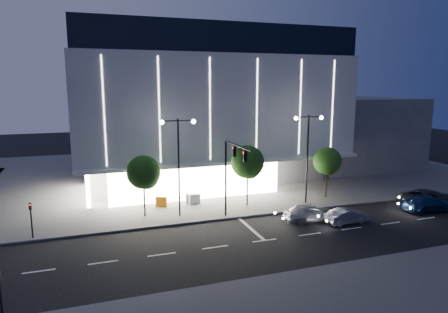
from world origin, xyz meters
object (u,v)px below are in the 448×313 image
Objects in this scene: tree_right at (327,163)px; traffic_mast at (231,166)px; tree_left at (144,174)px; tree_mid at (248,164)px; car_second at (347,216)px; car_fourth at (428,197)px; ped_signal_near at (0,292)px; barrier_b at (191,198)px; street_lamp_west at (179,153)px; ped_signal_far at (31,216)px; barrier_d at (195,199)px; barrier_a at (161,202)px; car_lead at (310,213)px; car_third at (429,203)px; street_lamp_east at (308,146)px.

traffic_mast is at bearing -162.98° from tree_right.
tree_mid is (10.00, 0.00, 0.30)m from tree_left.
car_second is 0.71× the size of car_fourth.
ped_signal_near is 2.73× the size of barrier_b.
tree_right is at bearing 3.64° from street_lamp_west.
ped_signal_far is at bearing -157.47° from barrier_b.
tree_right is (12.03, 3.68, -1.14)m from traffic_mast.
tree_left is 1.04× the size of car_fourth.
barrier_a is at bearing 173.55° from barrier_d.
street_lamp_west is 12.73m from car_lead.
barrier_a is (1.88, 2.25, -3.38)m from tree_left.
barrier_a is (-5.09, 5.94, -4.38)m from traffic_mast.
car_third is (9.44, 0.34, 0.12)m from car_second.
barrier_b is at bearing 26.42° from tree_left.
traffic_mast is 7.44m from barrier_d.
tree_left is 4.48m from barrier_a.
ped_signal_far reaches higher than barrier_b.
ped_signal_near is 21.99m from barrier_b.
ped_signal_far is 35.16m from car_third.
street_lamp_west is at bearing 146.35° from traffic_mast.
tree_left is (9.03, 14.52, 2.15)m from ped_signal_near.
tree_left is 1.46× the size of car_second.
barrier_b is at bearing 46.61° from car_second.
barrier_d is (-1.77, 5.75, -4.38)m from traffic_mast.
traffic_mast is 2.36× the size of ped_signal_far.
traffic_mast is at bearing 34.12° from ped_signal_near.
car_fourth is at bearing 8.48° from barrier_a.
car_second is 15.02m from barrier_b.
tree_left reaches higher than barrier_b.
street_lamp_east is 16.12m from tree_left.
tree_mid is 1.33× the size of car_lead.
car_lead is 12.30m from car_third.
ped_signal_near is 17.23m from tree_left.
tree_mid is at bearing -26.64° from barrier_d.
barrier_b is at bearing 50.59° from ped_signal_near.
street_lamp_west reaches higher than tree_mid.
car_third reaches higher than barrier_b.
street_lamp_east is 1.64× the size of car_fourth.
tree_left is at bearing 84.67° from car_fourth.
street_lamp_west is (-4.00, 2.66, 0.93)m from traffic_mast.
barrier_d is (14.23, 4.59, -1.24)m from ped_signal_far.
car_second is at bearing -10.51° from ped_signal_far.
car_second is at bearing -20.68° from traffic_mast.
tree_mid is at bearing -22.69° from barrier_b.
traffic_mast is 1.53× the size of car_lead.
tree_left is at bearing -105.14° from barrier_a.
ped_signal_far reaches higher than car_fourth.
car_lead is at bearing 59.11° from car_second.
barrier_b is (-11.49, 9.68, 0.00)m from car_second.
car_lead is at bearing -46.36° from barrier_d.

